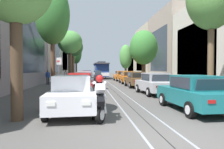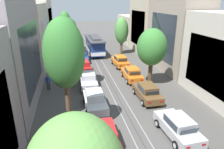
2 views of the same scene
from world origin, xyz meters
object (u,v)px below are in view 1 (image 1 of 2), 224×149
(street_tree_kerb_left_fourth, at_px, (73,48))
(street_sign_post, at_px, (59,72))
(pedestrian_on_right_pavement, at_px, (48,76))
(parked_car_blue_sixth_left, at_px, (87,75))
(parked_car_orange_fourth_right, at_px, (128,77))
(parked_car_red_second_left, at_px, (80,84))
(parked_car_silver_second_right, at_px, (155,83))
(parked_car_brown_mid_right, at_px, (136,79))
(pedestrian_on_left_pavement, at_px, (66,75))
(parked_car_silver_fourth_left, at_px, (85,78))
(street_tree_kerb_right_second, at_px, (144,48))
(parked_car_teal_near_right, at_px, (194,93))
(street_tree_kerb_left_second, at_px, (52,15))
(parked_car_white_mid_left, at_px, (84,80))
(parked_car_red_fifth_left, at_px, (85,76))
(parked_car_black_far_left, at_px, (87,74))
(fire_hydrant, at_px, (54,92))
(parked_car_white_near_left, at_px, (72,94))
(cable_car_trolley, at_px, (101,70))
(street_tree_kerb_left_mid, at_px, (70,43))
(parked_car_orange_fifth_right, at_px, (121,76))
(motorcycle_with_rider, at_px, (99,94))
(street_tree_kerb_left_far, at_px, (76,53))
(street_tree_kerb_right_mid, at_px, (126,57))

(street_tree_kerb_left_fourth, xyz_separation_m, street_sign_post, (0.77, -20.82, -3.80))
(pedestrian_on_right_pavement, bearing_deg, parked_car_blue_sixth_left, 67.61)
(parked_car_orange_fourth_right, bearing_deg, parked_car_red_second_left, -115.31)
(parked_car_silver_second_right, xyz_separation_m, pedestrian_on_right_pavement, (-9.79, 10.50, 0.18))
(parked_car_brown_mid_right, relative_size, pedestrian_on_left_pavement, 2.58)
(pedestrian_on_left_pavement, bearing_deg, parked_car_silver_fourth_left, -58.62)
(parked_car_red_second_left, height_order, parked_car_silver_second_right, same)
(parked_car_orange_fourth_right, relative_size, street_tree_kerb_right_second, 0.67)
(parked_car_brown_mid_right, bearing_deg, parked_car_blue_sixth_left, 109.57)
(parked_car_teal_near_right, distance_m, street_tree_kerb_left_second, 11.96)
(parked_car_white_mid_left, height_order, pedestrian_on_right_pavement, pedestrian_on_right_pavement)
(parked_car_red_fifth_left, relative_size, parked_car_brown_mid_right, 1.01)
(parked_car_black_far_left, xyz_separation_m, fire_hydrant, (-1.63, -28.57, -0.38))
(parked_car_blue_sixth_left, bearing_deg, parked_car_orange_fourth_right, -60.56)
(street_tree_kerb_left_second, distance_m, street_sign_post, 4.85)
(parked_car_white_mid_left, relative_size, parked_car_silver_fourth_left, 0.99)
(parked_car_white_near_left, relative_size, parked_car_brown_mid_right, 1.01)
(parked_car_blue_sixth_left, xyz_separation_m, fire_hydrant, (-1.62, -22.73, -0.38))
(parked_car_white_near_left, distance_m, street_sign_post, 5.78)
(parked_car_blue_sixth_left, height_order, cable_car_trolley, cable_car_trolley)
(parked_car_blue_sixth_left, height_order, street_tree_kerb_left_second, street_tree_kerb_left_second)
(parked_car_red_second_left, height_order, parked_car_teal_near_right, same)
(street_tree_kerb_left_mid, bearing_deg, parked_car_silver_second_right, -56.50)
(parked_car_silver_second_right, relative_size, fire_hydrant, 5.26)
(parked_car_orange_fifth_right, height_order, street_sign_post, street_sign_post)
(street_tree_kerb_right_second, xyz_separation_m, cable_car_trolley, (-4.43, 15.59, -2.76))
(parked_car_black_far_left, distance_m, pedestrian_on_right_pavement, 17.15)
(parked_car_teal_near_right, bearing_deg, street_sign_post, 139.65)
(parked_car_silver_fourth_left, relative_size, motorcycle_with_rider, 2.36)
(motorcycle_with_rider, xyz_separation_m, pedestrian_on_left_pavement, (-3.87, 22.48, 0.01))
(parked_car_blue_sixth_left, bearing_deg, cable_car_trolley, 56.47)
(parked_car_silver_fourth_left, xyz_separation_m, parked_car_silver_second_right, (5.35, -10.54, 0.00))
(street_tree_kerb_left_far, xyz_separation_m, street_tree_kerb_right_second, (9.40, -19.11, -0.79))
(parked_car_teal_near_right, relative_size, parked_car_brown_mid_right, 1.01)
(street_tree_kerb_left_second, height_order, pedestrian_on_right_pavement, street_tree_kerb_left_second)
(parked_car_black_far_left, distance_m, street_tree_kerb_left_far, 5.26)
(parked_car_red_fifth_left, relative_size, parked_car_teal_near_right, 1.01)
(parked_car_black_far_left, distance_m, pedestrian_on_left_pavement, 12.14)
(motorcycle_with_rider, bearing_deg, parked_car_red_fifth_left, 92.87)
(parked_car_brown_mid_right, height_order, motorcycle_with_rider, motorcycle_with_rider)
(parked_car_orange_fifth_right, bearing_deg, street_tree_kerb_left_fourth, 156.79)
(street_tree_kerb_left_mid, bearing_deg, street_tree_kerb_right_mid, 55.84)
(parked_car_red_second_left, bearing_deg, pedestrian_on_right_pavement, 112.38)
(parked_car_silver_second_right, height_order, street_tree_kerb_left_mid, street_tree_kerb_left_mid)
(parked_car_white_mid_left, xyz_separation_m, parked_car_teal_near_right, (5.21, -11.27, 0.00))
(pedestrian_on_left_pavement, bearing_deg, fire_hydrant, -85.75)
(parked_car_brown_mid_right, height_order, pedestrian_on_right_pavement, pedestrian_on_right_pavement)
(parked_car_silver_second_right, height_order, street_tree_kerb_right_mid, street_tree_kerb_right_mid)
(parked_car_white_mid_left, height_order, cable_car_trolley, cable_car_trolley)
(parked_car_brown_mid_right, bearing_deg, street_tree_kerb_right_second, 64.49)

